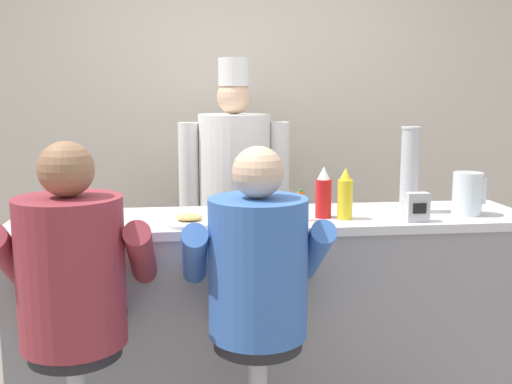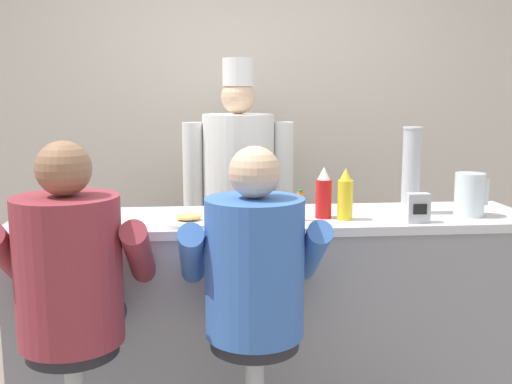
# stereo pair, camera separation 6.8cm
# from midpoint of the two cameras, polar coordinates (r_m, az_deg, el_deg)

# --- Properties ---
(wall_back) EXTENTS (10.00, 0.06, 2.70)m
(wall_back) POSITION_cam_midpoint_polar(r_m,az_deg,el_deg) (4.24, -1.66, 6.29)
(wall_back) COLOR beige
(wall_back) RESTS_ON ground_plane
(diner_counter) EXTENTS (2.43, 0.56, 1.01)m
(diner_counter) POSITION_cam_midpoint_polar(r_m,az_deg,el_deg) (2.97, 1.04, -11.83)
(diner_counter) COLOR gray
(diner_counter) RESTS_ON ground_plane
(ketchup_bottle_red) EXTENTS (0.07, 0.07, 0.24)m
(ketchup_bottle_red) POSITION_cam_midpoint_polar(r_m,az_deg,el_deg) (2.78, 5.74, -0.19)
(ketchup_bottle_red) COLOR red
(ketchup_bottle_red) RESTS_ON diner_counter
(mustard_bottle_yellow) EXTENTS (0.07, 0.07, 0.24)m
(mustard_bottle_yellow) POSITION_cam_midpoint_polar(r_m,az_deg,el_deg) (2.76, 7.79, -0.32)
(mustard_bottle_yellow) COLOR yellow
(mustard_bottle_yellow) RESTS_ON diner_counter
(hot_sauce_bottle_orange) EXTENTS (0.03, 0.03, 0.14)m
(hot_sauce_bottle_orange) POSITION_cam_midpoint_polar(r_m,az_deg,el_deg) (2.72, 3.55, -1.30)
(hot_sauce_bottle_orange) COLOR orange
(hot_sauce_bottle_orange) RESTS_ON diner_counter
(water_pitcher_clear) EXTENTS (0.16, 0.14, 0.20)m
(water_pitcher_clear) POSITION_cam_midpoint_polar(r_m,az_deg,el_deg) (2.99, 18.88, -0.15)
(water_pitcher_clear) COLOR silver
(water_pitcher_clear) RESTS_ON diner_counter
(breakfast_plate) EXTENTS (0.26, 0.26, 0.05)m
(breakfast_plate) POSITION_cam_midpoint_polar(r_m,az_deg,el_deg) (2.65, -7.11, -2.79)
(breakfast_plate) COLOR white
(breakfast_plate) RESTS_ON diner_counter
(cereal_bowl) EXTENTS (0.16, 0.16, 0.05)m
(cereal_bowl) POSITION_cam_midpoint_polar(r_m,az_deg,el_deg) (2.74, -2.42, -2.18)
(cereal_bowl) COLOR white
(cereal_bowl) RESTS_ON diner_counter
(coffee_mug_tan) EXTENTS (0.14, 0.09, 0.09)m
(coffee_mug_tan) POSITION_cam_midpoint_polar(r_m,az_deg,el_deg) (2.90, -21.22, -1.72)
(coffee_mug_tan) COLOR beige
(coffee_mug_tan) RESTS_ON diner_counter
(cup_stack_steel) EXTENTS (0.09, 0.09, 0.41)m
(cup_stack_steel) POSITION_cam_midpoint_polar(r_m,az_deg,el_deg) (2.96, 13.79, 2.07)
(cup_stack_steel) COLOR #B7BABF
(cup_stack_steel) RESTS_ON diner_counter
(napkin_dispenser_chrome) EXTENTS (0.10, 0.06, 0.13)m
(napkin_dispenser_chrome) POSITION_cam_midpoint_polar(r_m,az_deg,el_deg) (2.77, 14.42, -1.41)
(napkin_dispenser_chrome) COLOR silver
(napkin_dispenser_chrome) RESTS_ON diner_counter
(diner_seated_maroon) EXTENTS (0.60, 0.59, 1.41)m
(diner_seated_maroon) POSITION_cam_midpoint_polar(r_m,az_deg,el_deg) (2.38, -17.76, -8.14)
(diner_seated_maroon) COLOR #B2B5BA
(diner_seated_maroon) RESTS_ON ground_plane
(diner_seated_blue) EXTENTS (0.58, 0.57, 1.39)m
(diner_seated_blue) POSITION_cam_midpoint_polar(r_m,az_deg,el_deg) (2.35, -0.74, -8.22)
(diner_seated_blue) COLOR #B2B5BA
(diner_seated_blue) RESTS_ON ground_plane
(cook_in_whites_near) EXTENTS (0.70, 0.45, 1.79)m
(cook_in_whites_near) POSITION_cam_midpoint_polar(r_m,az_deg,el_deg) (3.80, -2.56, 0.40)
(cook_in_whites_near) COLOR #232328
(cook_in_whites_near) RESTS_ON ground_plane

